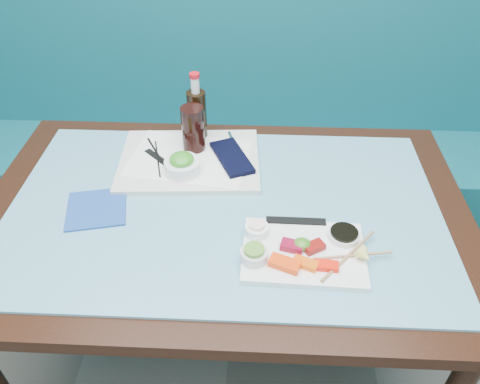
{
  "coord_description": "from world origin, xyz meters",
  "views": [
    {
      "loc": [
        0.09,
        0.46,
        1.64
      ],
      "look_at": [
        0.04,
        1.47,
        0.8
      ],
      "focal_mm": 35.0,
      "sensor_mm": 36.0,
      "label": 1
    }
  ],
  "objects_px": {
    "booth_bench": "(239,149)",
    "dining_table": "(225,229)",
    "seaweed_bowl": "(182,167)",
    "serving_tray": "(190,160)",
    "sashimi_plate": "(303,252)",
    "cola_glass": "(193,129)",
    "blue_napkin": "(96,209)",
    "cola_bottle_body": "(197,117)"
  },
  "relations": [
    {
      "from": "dining_table",
      "to": "cola_glass",
      "type": "distance_m",
      "value": 0.34
    },
    {
      "from": "dining_table",
      "to": "seaweed_bowl",
      "type": "bearing_deg",
      "value": 135.89
    },
    {
      "from": "serving_tray",
      "to": "blue_napkin",
      "type": "xyz_separation_m",
      "value": [
        -0.23,
        -0.24,
        -0.0
      ]
    },
    {
      "from": "sashimi_plate",
      "to": "seaweed_bowl",
      "type": "bearing_deg",
      "value": 140.86
    },
    {
      "from": "dining_table",
      "to": "booth_bench",
      "type": "bearing_deg",
      "value": 90.0
    },
    {
      "from": "booth_bench",
      "to": "serving_tray",
      "type": "xyz_separation_m",
      "value": [
        -0.13,
        -0.63,
        0.39
      ]
    },
    {
      "from": "booth_bench",
      "to": "cola_glass",
      "type": "xyz_separation_m",
      "value": [
        -0.12,
        -0.58,
        0.47
      ]
    },
    {
      "from": "booth_bench",
      "to": "sashimi_plate",
      "type": "bearing_deg",
      "value": -78.06
    },
    {
      "from": "sashimi_plate",
      "to": "cola_bottle_body",
      "type": "distance_m",
      "value": 0.61
    },
    {
      "from": "dining_table",
      "to": "blue_napkin",
      "type": "xyz_separation_m",
      "value": [
        -0.36,
        -0.03,
        0.09
      ]
    },
    {
      "from": "serving_tray",
      "to": "cola_bottle_body",
      "type": "relative_size",
      "value": 2.47
    },
    {
      "from": "sashimi_plate",
      "to": "cola_glass",
      "type": "height_order",
      "value": "cola_glass"
    },
    {
      "from": "cola_glass",
      "to": "cola_bottle_body",
      "type": "xyz_separation_m",
      "value": [
        0.0,
        0.08,
        -0.0
      ]
    },
    {
      "from": "sashimi_plate",
      "to": "dining_table",
      "type": "bearing_deg",
      "value": 142.86
    },
    {
      "from": "seaweed_bowl",
      "to": "serving_tray",
      "type": "bearing_deg",
      "value": 82.41
    },
    {
      "from": "cola_bottle_body",
      "to": "sashimi_plate",
      "type": "bearing_deg",
      "value": -57.62
    },
    {
      "from": "booth_bench",
      "to": "cola_bottle_body",
      "type": "xyz_separation_m",
      "value": [
        -0.11,
        -0.5,
        0.47
      ]
    },
    {
      "from": "dining_table",
      "to": "seaweed_bowl",
      "type": "distance_m",
      "value": 0.23
    },
    {
      "from": "dining_table",
      "to": "cola_glass",
      "type": "height_order",
      "value": "cola_glass"
    },
    {
      "from": "booth_bench",
      "to": "cola_bottle_body",
      "type": "height_order",
      "value": "booth_bench"
    },
    {
      "from": "sashimi_plate",
      "to": "serving_tray",
      "type": "bearing_deg",
      "value": 133.76
    },
    {
      "from": "booth_bench",
      "to": "serving_tray",
      "type": "bearing_deg",
      "value": -101.17
    },
    {
      "from": "dining_table",
      "to": "seaweed_bowl",
      "type": "relative_size",
      "value": 13.09
    },
    {
      "from": "seaweed_bowl",
      "to": "dining_table",
      "type": "bearing_deg",
      "value": -44.11
    },
    {
      "from": "booth_bench",
      "to": "sashimi_plate",
      "type": "xyz_separation_m",
      "value": [
        0.21,
        -1.01,
        0.39
      ]
    },
    {
      "from": "cola_glass",
      "to": "seaweed_bowl",
      "type": "bearing_deg",
      "value": -98.75
    },
    {
      "from": "cola_glass",
      "to": "blue_napkin",
      "type": "bearing_deg",
      "value": -129.93
    },
    {
      "from": "sashimi_plate",
      "to": "cola_glass",
      "type": "bearing_deg",
      "value": 129.14
    },
    {
      "from": "seaweed_bowl",
      "to": "blue_napkin",
      "type": "relative_size",
      "value": 0.66
    },
    {
      "from": "sashimi_plate",
      "to": "cola_glass",
      "type": "xyz_separation_m",
      "value": [
        -0.33,
        0.44,
        0.08
      ]
    },
    {
      "from": "booth_bench",
      "to": "cola_glass",
      "type": "bearing_deg",
      "value": -101.25
    },
    {
      "from": "blue_napkin",
      "to": "seaweed_bowl",
      "type": "bearing_deg",
      "value": 35.75
    },
    {
      "from": "sashimi_plate",
      "to": "seaweed_bowl",
      "type": "relative_size",
      "value": 2.87
    },
    {
      "from": "cola_glass",
      "to": "blue_napkin",
      "type": "relative_size",
      "value": 0.92
    },
    {
      "from": "serving_tray",
      "to": "dining_table",
      "type": "bearing_deg",
      "value": -62.27
    },
    {
      "from": "sashimi_plate",
      "to": "seaweed_bowl",
      "type": "height_order",
      "value": "seaweed_bowl"
    },
    {
      "from": "booth_bench",
      "to": "cola_glass",
      "type": "height_order",
      "value": "booth_bench"
    },
    {
      "from": "dining_table",
      "to": "cola_bottle_body",
      "type": "bearing_deg",
      "value": 108.17
    },
    {
      "from": "serving_tray",
      "to": "cola_bottle_body",
      "type": "distance_m",
      "value": 0.16
    },
    {
      "from": "booth_bench",
      "to": "dining_table",
      "type": "height_order",
      "value": "booth_bench"
    },
    {
      "from": "dining_table",
      "to": "cola_bottle_body",
      "type": "relative_size",
      "value": 7.91
    },
    {
      "from": "blue_napkin",
      "to": "cola_glass",
      "type": "bearing_deg",
      "value": 50.07
    }
  ]
}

